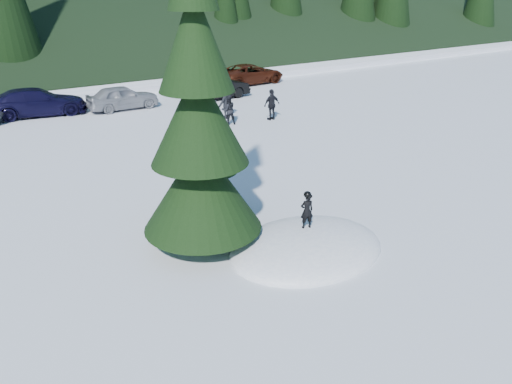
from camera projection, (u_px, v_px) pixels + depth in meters
ground at (307, 249)px, 13.65m from camera, size 200.00×200.00×0.00m
snow_mound at (307, 249)px, 13.65m from camera, size 4.48×3.52×0.96m
spruce_tall at (199, 129)px, 12.60m from camera, size 3.20×3.20×8.60m
spruce_short at (208, 153)px, 14.66m from camera, size 2.20×2.20×5.37m
child_skier at (307, 211)px, 13.61m from camera, size 0.42×0.34×1.01m
adult_0 at (228, 110)px, 25.38m from camera, size 0.83×0.71×1.51m
adult_1 at (272, 105)px, 26.23m from camera, size 0.96×0.41×1.62m
adult_2 at (225, 102)px, 26.53m from camera, size 1.30×1.02×1.76m
car_3 at (37, 102)px, 27.11m from camera, size 5.39×2.84×1.49m
car_4 at (122, 97)px, 28.50m from camera, size 4.03×1.62×1.37m
car_5 at (216, 87)px, 30.99m from camera, size 4.54×1.99×1.45m
car_6 at (250, 74)px, 35.75m from camera, size 5.17×2.59×1.40m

